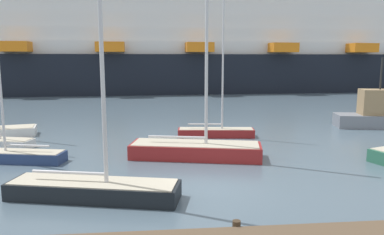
% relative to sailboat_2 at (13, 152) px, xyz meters
% --- Properties ---
extents(ground_plane, '(600.00, 600.00, 0.00)m').
position_rel_sailboat_2_xyz_m(ground_plane, '(9.89, -5.16, -0.51)').
color(ground_plane, slate).
extents(sailboat_2, '(5.61, 2.35, 10.59)m').
position_rel_sailboat_2_xyz_m(sailboat_2, '(0.00, 0.00, 0.00)').
color(sailboat_2, navy).
rests_on(sailboat_2, ground_plane).
extents(sailboat_3, '(7.42, 3.53, 14.08)m').
position_rel_sailboat_2_xyz_m(sailboat_3, '(9.75, -0.15, 0.12)').
color(sailboat_3, maroon).
rests_on(sailboat_3, ground_plane).
extents(sailboat_4, '(5.38, 1.71, 10.34)m').
position_rel_sailboat_2_xyz_m(sailboat_4, '(11.75, 5.21, -0.00)').
color(sailboat_4, maroon).
rests_on(sailboat_4, ground_plane).
extents(sailboat_6, '(6.92, 3.06, 10.86)m').
position_rel_sailboat_2_xyz_m(sailboat_6, '(5.13, -5.77, 0.02)').
color(sailboat_6, black).
rests_on(sailboat_6, ground_plane).
extents(fishing_boat_0, '(7.37, 3.43, 5.51)m').
position_rel_sailboat_2_xyz_m(fishing_boat_0, '(25.26, 7.41, 0.57)').
color(fishing_boat_0, gray).
rests_on(fishing_boat_0, ground_plane).
extents(cruise_ship, '(109.68, 20.69, 21.29)m').
position_rel_sailboat_2_xyz_m(cruise_ship, '(19.84, 42.86, 6.34)').
color(cruise_ship, black).
rests_on(cruise_ship, ground_plane).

